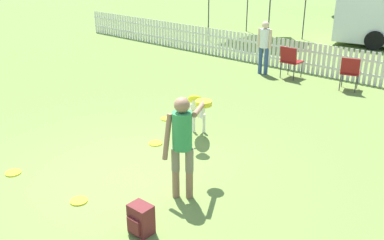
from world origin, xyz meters
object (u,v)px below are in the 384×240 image
spectator_standing (264,43)px  handler_person (184,136)px  backpack_on_grass (141,219)px  folding_chair_blue_left (290,59)px  frisbee_midfield (79,201)px  frisbee_near_dog (156,143)px  frisbee_far_scatter (13,173)px  leaping_dog (197,109)px  frisbee_near_handler (167,119)px  folding_chair_center (350,71)px

spectator_standing → handler_person: bearing=105.3°
backpack_on_grass → folding_chair_blue_left: (-1.97, 7.50, 0.34)m
frisbee_midfield → frisbee_near_dog: bearing=104.6°
frisbee_near_dog → spectator_standing: size_ratio=0.17×
frisbee_far_scatter → folding_chair_blue_left: 7.84m
leaping_dog → folding_chair_blue_left: leaping_dog is taller
frisbee_near_dog → frisbee_near_handler: bearing=124.0°
spectator_standing → frisbee_near_dog: bearing=93.8°
handler_person → frisbee_far_scatter: (-2.55, -1.32, -0.96)m
frisbee_near_dog → frisbee_midfield: size_ratio=1.00×
folding_chair_blue_left → handler_person: bearing=107.5°
handler_person → backpack_on_grass: bearing=-114.4°
frisbee_near_handler → spectator_standing: bearing=94.2°
folding_chair_center → leaping_dog: bearing=63.7°
frisbee_midfield → folding_chair_blue_left: bearing=95.7°
frisbee_near_handler → frisbee_midfield: size_ratio=1.00×
handler_person → frisbee_far_scatter: size_ratio=6.19×
frisbee_far_scatter → folding_chair_center: 8.16m
handler_person → leaping_dog: bearing=90.4°
frisbee_far_scatter → folding_chair_center: folding_chair_center is taller
leaping_dog → folding_chair_center: bearing=-136.2°
frisbee_near_handler → frisbee_far_scatter: (-0.27, -3.33, 0.00)m
frisbee_far_scatter → spectator_standing: (-0.05, 7.70, 0.89)m
frisbee_near_dog → folding_chair_center: (1.47, 5.47, 0.51)m
handler_person → backpack_on_grass: (0.17, -1.03, -0.77)m
handler_person → folding_chair_blue_left: handler_person is taller
leaping_dog → backpack_on_grass: size_ratio=2.56×
leaping_dog → backpack_on_grass: bearing=82.0°
frisbee_near_dog → frisbee_midfield: bearing=-75.4°
frisbee_far_scatter → frisbee_midfield: bearing=7.4°
spectator_standing → backpack_on_grass: bearing=103.6°
frisbee_far_scatter → backpack_on_grass: 2.75m
leaping_dog → frisbee_midfield: size_ratio=4.15×
frisbee_near_handler → folding_chair_blue_left: (0.48, 4.45, 0.53)m
folding_chair_blue_left → folding_chair_center: 1.69m
folding_chair_blue_left → leaping_dog: bearing=99.7°
frisbee_far_scatter → backpack_on_grass: backpack_on_grass is taller
frisbee_near_dog → backpack_on_grass: 2.68m
handler_person → frisbee_near_handler: (-2.28, 2.01, -0.96)m
folding_chair_center → frisbee_midfield: bearing=69.0°
frisbee_midfield → spectator_standing: bearing=101.8°
frisbee_near_dog → folding_chair_blue_left: bearing=92.2°
frisbee_midfield → spectator_standing: size_ratio=0.17×
backpack_on_grass → spectator_standing: (-2.77, 7.41, 0.70)m
frisbee_near_dog → folding_chair_center: bearing=74.9°
frisbee_midfield → handler_person: bearing=47.3°
backpack_on_grass → spectator_standing: 7.94m
backpack_on_grass → folding_chair_center: 7.50m
handler_person → frisbee_near_dog: handler_person is taller
frisbee_near_handler → folding_chair_blue_left: bearing=83.8°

